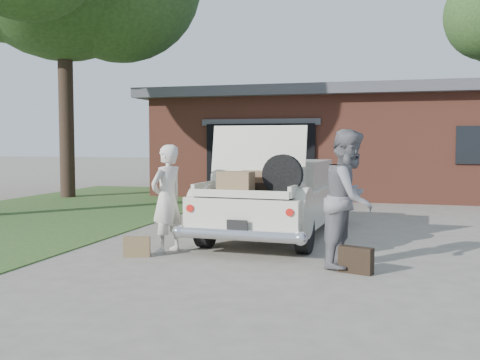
# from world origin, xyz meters

# --- Properties ---
(ground) EXTENTS (90.00, 90.00, 0.00)m
(ground) POSITION_xyz_m (0.00, 0.00, 0.00)
(ground) COLOR gray
(ground) RESTS_ON ground
(grass_strip) EXTENTS (6.00, 16.00, 0.02)m
(grass_strip) POSITION_xyz_m (-5.50, 3.00, 0.01)
(grass_strip) COLOR #2D4C1E
(grass_strip) RESTS_ON ground
(house) EXTENTS (12.80, 7.80, 3.30)m
(house) POSITION_xyz_m (0.98, 11.47, 1.67)
(house) COLOR brown
(house) RESTS_ON ground
(sedan) EXTENTS (2.06, 4.81, 1.95)m
(sedan) POSITION_xyz_m (0.29, 2.15, 0.70)
(sedan) COLOR beige
(sedan) RESTS_ON ground
(woman_left) EXTENTS (0.59, 0.71, 1.65)m
(woman_left) POSITION_xyz_m (-1.02, 0.12, 0.83)
(woman_left) COLOR beige
(woman_left) RESTS_ON ground
(woman_right) EXTENTS (0.89, 1.04, 1.86)m
(woman_right) POSITION_xyz_m (1.74, -0.12, 0.93)
(woman_right) COLOR slate
(woman_right) RESTS_ON ground
(suitcase_left) EXTENTS (0.40, 0.24, 0.30)m
(suitcase_left) POSITION_xyz_m (-1.32, -0.32, 0.15)
(suitcase_left) COLOR olive
(suitcase_left) RESTS_ON ground
(suitcase_right) EXTENTS (0.47, 0.28, 0.34)m
(suitcase_right) POSITION_xyz_m (1.87, -0.49, 0.17)
(suitcase_right) COLOR black
(suitcase_right) RESTS_ON ground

